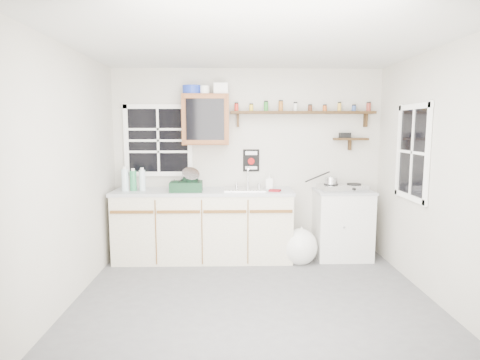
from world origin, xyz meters
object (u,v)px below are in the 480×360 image
at_px(spice_shelf, 302,112).
at_px(dish_rack, 187,184).
at_px(main_cabinet, 204,225).
at_px(hotplate, 342,187).
at_px(right_cabinet, 342,224).
at_px(upper_cabinet, 206,120).

xyz_separation_m(spice_shelf, dish_rack, (-1.50, -0.30, -0.91)).
relative_size(main_cabinet, hotplate, 3.60).
bearing_deg(right_cabinet, spice_shelf, 160.44).
distance_m(dish_rack, hotplate, 2.01).
relative_size(upper_cabinet, spice_shelf, 0.34).
relative_size(right_cabinet, upper_cabinet, 1.40).
xyz_separation_m(spice_shelf, hotplate, (0.51, -0.21, -0.98)).
bearing_deg(hotplate, main_cabinet, 172.53).
relative_size(upper_cabinet, hotplate, 1.01).
relative_size(main_cabinet, upper_cabinet, 3.55).
relative_size(right_cabinet, spice_shelf, 0.48).
relative_size(right_cabinet, hotplate, 1.42).
height_order(right_cabinet, hotplate, hotplate).
distance_m(upper_cabinet, hotplate, 1.99).
bearing_deg(spice_shelf, hotplate, -22.25).
height_order(dish_rack, hotplate, dish_rack).
relative_size(main_cabinet, right_cabinet, 2.54).
distance_m(main_cabinet, hotplate, 1.88).
bearing_deg(right_cabinet, upper_cabinet, 176.24).
relative_size(dish_rack, hotplate, 0.65).
height_order(main_cabinet, hotplate, hotplate).
height_order(right_cabinet, upper_cabinet, upper_cabinet).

